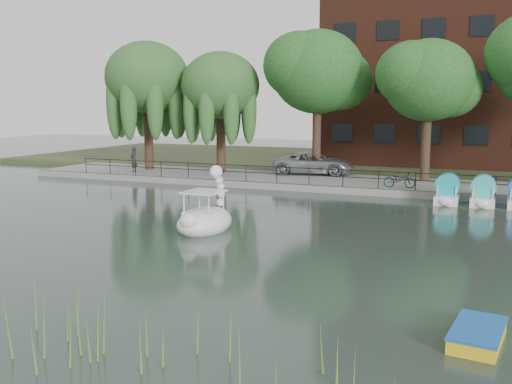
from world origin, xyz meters
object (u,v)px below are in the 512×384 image
Objects in this scene: bicycle at (400,179)px; pedestrian at (134,158)px; yellow_rowboat at (478,334)px; swan_boat at (206,217)px; minivan at (313,162)px.

pedestrian is at bearing 84.87° from bicycle.
swan_boat is at bearing 151.12° from yellow_rowboat.
bicycle is at bearing -134.12° from minivan.
swan_boat reaches higher than yellow_rowboat.
minivan is 3.00× the size of yellow_rowboat.
pedestrian is 0.63× the size of swan_boat.
minivan reaches higher than yellow_rowboat.
pedestrian is at bearing 95.64° from minivan.
minivan is at bearing 93.33° from swan_boat.
minivan is 7.55m from bicycle.
bicycle is 0.55× the size of swan_boat.
minivan is 1.95× the size of swan_boat.
minivan is 3.09× the size of pedestrian.
bicycle is 18.15m from pedestrian.
swan_boat reaches higher than bicycle.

